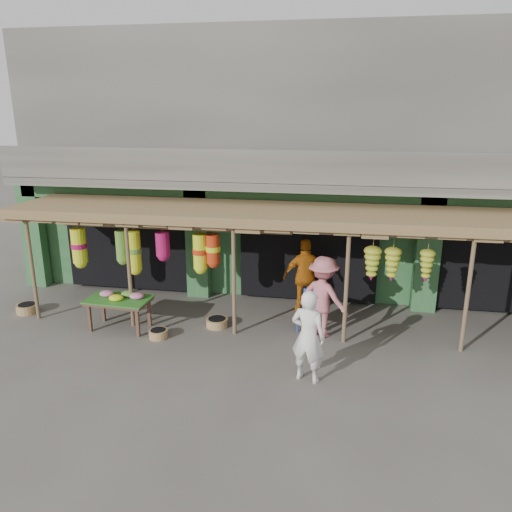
% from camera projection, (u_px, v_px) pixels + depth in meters
% --- Properties ---
extents(ground, '(80.00, 80.00, 0.00)m').
position_uv_depth(ground, '(300.00, 335.00, 11.55)').
color(ground, '#514C47').
rests_on(ground, ground).
extents(building, '(16.40, 6.80, 7.00)m').
position_uv_depth(building, '(317.00, 165.00, 15.18)').
color(building, gray).
rests_on(building, ground).
extents(awning, '(14.00, 2.70, 2.79)m').
position_uv_depth(awning, '(297.00, 218.00, 11.60)').
color(awning, brown).
rests_on(awning, ground).
extents(flower_table, '(1.53, 0.95, 0.89)m').
position_uv_depth(flower_table, '(120.00, 300.00, 11.70)').
color(flower_table, '#513829').
rests_on(flower_table, ground).
extents(blue_chair, '(0.57, 0.58, 0.94)m').
position_uv_depth(blue_chair, '(310.00, 308.00, 11.70)').
color(blue_chair, blue).
rests_on(blue_chair, ground).
extents(basket_left, '(0.62, 0.62, 0.22)m').
position_uv_depth(basket_left, '(27.00, 308.00, 12.77)').
color(basket_left, olive).
rests_on(basket_left, ground).
extents(basket_mid, '(0.55, 0.55, 0.20)m').
position_uv_depth(basket_mid, '(217.00, 323.00, 11.96)').
color(basket_mid, '#A17A48').
rests_on(basket_mid, ground).
extents(basket_right, '(0.56, 0.56, 0.19)m').
position_uv_depth(basket_right, '(158.00, 334.00, 11.37)').
color(basket_right, olive).
rests_on(basket_right, ground).
extents(person_front, '(0.77, 0.61, 1.83)m').
position_uv_depth(person_front, '(308.00, 336.00, 9.38)').
color(person_front, white).
rests_on(person_front, ground).
extents(person_vendor, '(1.21, 0.71, 1.94)m').
position_uv_depth(person_vendor, '(306.00, 276.00, 12.56)').
color(person_vendor, orange).
rests_on(person_vendor, ground).
extents(person_shopper, '(1.41, 1.20, 1.89)m').
position_uv_depth(person_shopper, '(323.00, 297.00, 11.25)').
color(person_shopper, '#C26670').
rests_on(person_shopper, ground).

